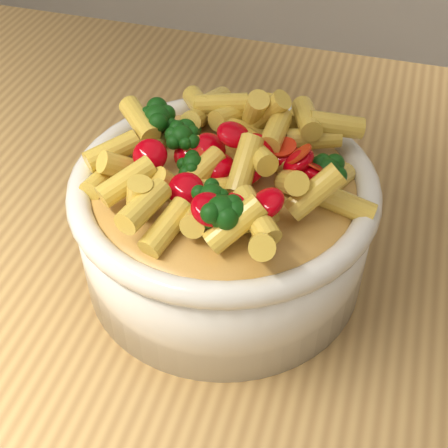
# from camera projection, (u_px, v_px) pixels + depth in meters

# --- Properties ---
(table) EXTENTS (1.20, 0.80, 0.90)m
(table) POSITION_uv_depth(u_px,v_px,m) (307.00, 368.00, 0.56)
(table) COLOR #AF874B
(table) RESTS_ON ground
(serving_bowl) EXTENTS (0.23, 0.23, 0.10)m
(serving_bowl) POSITION_uv_depth(u_px,v_px,m) (224.00, 223.00, 0.48)
(serving_bowl) COLOR silver
(serving_bowl) RESTS_ON table
(pasta_salad) EXTENTS (0.18, 0.18, 0.04)m
(pasta_salad) POSITION_uv_depth(u_px,v_px,m) (224.00, 160.00, 0.44)
(pasta_salad) COLOR #F8DF4E
(pasta_salad) RESTS_ON serving_bowl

